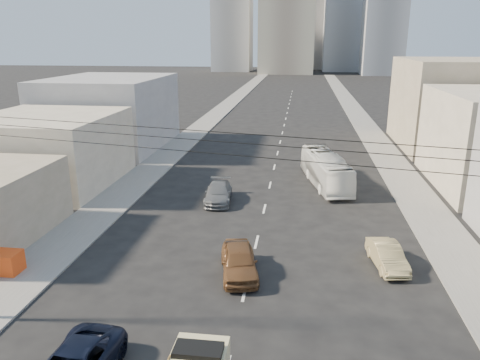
% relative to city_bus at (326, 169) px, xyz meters
% --- Properties ---
extents(sidewalk_left, '(3.50, 180.00, 0.12)m').
position_rel_city_bus_xyz_m(sidewalk_left, '(-16.47, 43.27, -1.31)').
color(sidewalk_left, slate).
rests_on(sidewalk_left, ground).
extents(sidewalk_right, '(3.50, 180.00, 0.12)m').
position_rel_city_bus_xyz_m(sidewalk_right, '(7.03, 43.27, -1.31)').
color(sidewalk_right, slate).
rests_on(sidewalk_right, ground).
extents(lane_dashes, '(0.15, 104.00, 0.01)m').
position_rel_city_bus_xyz_m(lane_dashes, '(-4.72, 26.27, -1.37)').
color(lane_dashes, silver).
rests_on(lane_dashes, ground).
extents(city_bus, '(4.28, 10.11, 2.74)m').
position_rel_city_bus_xyz_m(city_bus, '(0.00, 0.00, 0.00)').
color(city_bus, silver).
rests_on(city_bus, ground).
extents(sedan_brown, '(2.72, 4.84, 1.56)m').
position_rel_city_bus_xyz_m(sedan_brown, '(-5.24, -17.02, -0.59)').
color(sedan_brown, brown).
rests_on(sedan_brown, ground).
extents(sedan_tan, '(1.96, 4.12, 1.30)m').
position_rel_city_bus_xyz_m(sedan_tan, '(2.74, -15.05, -0.72)').
color(sedan_tan, tan).
rests_on(sedan_tan, ground).
extents(sedan_grey, '(2.36, 4.92, 1.38)m').
position_rel_city_bus_xyz_m(sedan_grey, '(-8.39, -5.52, -0.68)').
color(sedan_grey, slate).
rests_on(sedan_grey, ground).
extents(overhead_wires, '(23.01, 5.02, 0.72)m').
position_rel_city_bus_xyz_m(overhead_wires, '(-4.72, -25.23, 7.59)').
color(overhead_wires, black).
rests_on(overhead_wires, ground).
extents(crate_stack, '(1.80, 1.20, 1.14)m').
position_rel_city_bus_xyz_m(crate_stack, '(-17.72, -18.60, -0.68)').
color(crate_stack, '#F14B16').
rests_on(crate_stack, sidewalk_left).
extents(bldg_right_far, '(12.00, 16.00, 10.00)m').
position_rel_city_bus_xyz_m(bldg_right_far, '(15.28, 17.27, 3.63)').
color(bldg_right_far, gray).
rests_on(bldg_right_far, ground).
extents(bldg_left_mid, '(11.00, 12.00, 6.00)m').
position_rel_city_bus_xyz_m(bldg_left_mid, '(-23.72, -2.73, 1.63)').
color(bldg_left_mid, '#AFA38D').
rests_on(bldg_left_mid, ground).
extents(bldg_left_far, '(12.00, 16.00, 8.00)m').
position_rel_city_bus_xyz_m(bldg_left_far, '(-24.22, 12.27, 2.63)').
color(bldg_left_far, gray).
rests_on(bldg_left_far, ground).
extents(midrise_ne, '(16.00, 16.00, 40.00)m').
position_rel_city_bus_xyz_m(midrise_ne, '(13.28, 158.27, 18.63)').
color(midrise_ne, gray).
rests_on(midrise_ne, ground).
extents(midrise_nw, '(15.00, 15.00, 34.00)m').
position_rel_city_bus_xyz_m(midrise_nw, '(-30.72, 153.27, 15.63)').
color(midrise_nw, gray).
rests_on(midrise_nw, ground).
extents(midrise_back, '(18.00, 18.00, 44.00)m').
position_rel_city_bus_xyz_m(midrise_back, '(1.28, 173.27, 20.63)').
color(midrise_back, gray).
rests_on(midrise_back, ground).
extents(midrise_east, '(14.00, 14.00, 28.00)m').
position_rel_city_bus_xyz_m(midrise_east, '(25.28, 138.27, 12.63)').
color(midrise_east, gray).
rests_on(midrise_east, ground).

